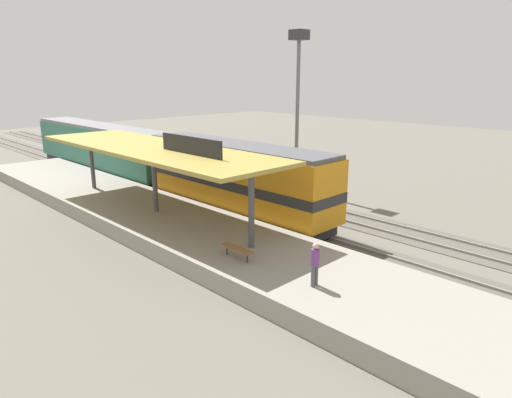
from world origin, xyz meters
The scene contains 10 objects.
ground_plane centered at (2.00, 0.00, 0.00)m, with size 120.00×120.00×0.00m, color #666056.
track_near centered at (0.00, 0.00, 0.03)m, with size 3.20×110.00×0.16m.
track_far centered at (4.60, 0.00, 0.03)m, with size 3.20×110.00×0.16m.
platform centered at (-4.60, 0.00, 0.45)m, with size 6.00×44.00×0.90m, color gray.
station_canopy centered at (-4.60, -0.09, 4.53)m, with size 5.20×18.00×4.70m.
platform_bench centered at (-6.00, -8.54, 1.34)m, with size 0.44×1.70×0.50m.
locomotive centered at (0.00, -1.83, 2.41)m, with size 2.93×14.43×4.44m.
passenger_carriage_single centered at (0.00, 16.17, 2.31)m, with size 2.90×20.00×4.24m.
light_mast centered at (7.80, -0.09, 8.40)m, with size 1.10×1.10×11.70m.
person_waiting centered at (-5.68, -12.51, 1.85)m, with size 0.34×0.34×1.71m.
Camera 1 is at (-18.08, -21.96, 8.53)m, focal length 31.49 mm.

